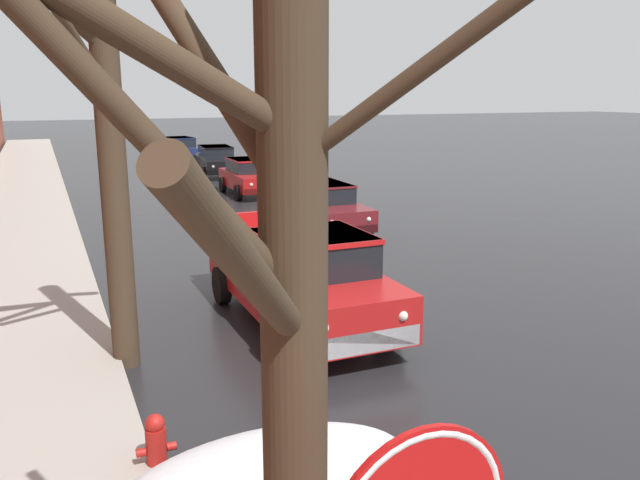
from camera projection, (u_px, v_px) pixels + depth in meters
name	position (u px, v px, depth m)	size (l,w,h in m)	color
left_sidewalk_slab	(18.00, 243.00, 17.06)	(3.20, 80.00, 0.15)	#A8A399
bare_tree_at_the_corner	(278.00, 374.00, 2.69)	(2.87, 2.18, 5.17)	#423323
bare_tree_second_along_sidewalk	(107.00, 131.00, 8.77)	(2.42, 1.95, 6.76)	#423323
pickup_truck_red_approaching_near_lane	(300.00, 276.00, 11.18)	(2.20, 5.24, 1.76)	red
sedan_maroon_parked_kerbside_close	(322.00, 206.00, 18.72)	(1.95, 4.01, 1.42)	maroon
sedan_red_parked_kerbside_mid	(251.00, 176.00, 25.44)	(2.02, 3.93, 1.42)	red
sedan_black_parked_far_down_block	(216.00, 160.00, 31.26)	(2.10, 4.47, 1.42)	black
sedan_darkblue_queued_behind_truck	(179.00, 149.00, 37.27)	(2.23, 4.19, 1.42)	navy
fire_hydrant	(156.00, 445.00, 6.80)	(0.42, 0.22, 0.71)	#B21E19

